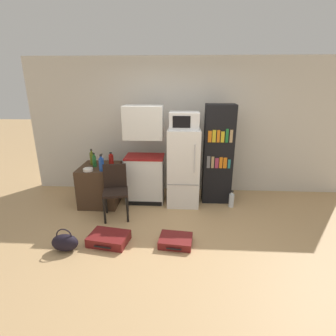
{
  "coord_description": "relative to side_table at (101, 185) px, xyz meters",
  "views": [
    {
      "loc": [
        0.07,
        -3.22,
        2.2
      ],
      "look_at": [
        -0.16,
        0.85,
        0.84
      ],
      "focal_mm": 28.0,
      "sensor_mm": 36.0,
      "label": 1
    }
  ],
  "objects": [
    {
      "name": "microwave",
      "position": [
        1.53,
        0.08,
        1.19
      ],
      "size": [
        0.51,
        0.37,
        0.29
      ],
      "color": "silver",
      "rests_on": "refrigerator"
    },
    {
      "name": "bottle_clear_short",
      "position": [
        0.03,
        0.05,
        0.42
      ],
      "size": [
        0.09,
        0.09,
        0.15
      ],
      "color": "silver",
      "rests_on": "side_table"
    },
    {
      "name": "bottle_green_tall",
      "position": [
        -0.07,
        -0.03,
        0.47
      ],
      "size": [
        0.07,
        0.07,
        0.26
      ],
      "color": "#1E6028",
      "rests_on": "side_table"
    },
    {
      "name": "water_bottle_front",
      "position": [
        2.42,
        -0.06,
        -0.23
      ],
      "size": [
        0.09,
        0.09,
        0.32
      ],
      "color": "silver",
      "rests_on": "ground_plane"
    },
    {
      "name": "bottle_blue_soda",
      "position": [
        0.13,
        -0.24,
        0.48
      ],
      "size": [
        0.09,
        0.09,
        0.29
      ],
      "color": "#1E47A3",
      "rests_on": "side_table"
    },
    {
      "name": "ground_plane",
      "position": [
        1.44,
        -1.23,
        -0.36
      ],
      "size": [
        24.0,
        24.0,
        0.0
      ],
      "primitive_type": "plane",
      "color": "tan"
    },
    {
      "name": "suitcase_small_flat",
      "position": [
        0.49,
        -1.29,
        -0.29
      ],
      "size": [
        0.59,
        0.47,
        0.13
      ],
      "rotation": [
        0.0,
        0.0,
        -0.17
      ],
      "color": "maroon",
      "rests_on": "ground_plane"
    },
    {
      "name": "wall_back",
      "position": [
        1.64,
        0.77,
        0.96
      ],
      "size": [
        6.4,
        0.1,
        2.64
      ],
      "color": "beige",
      "rests_on": "ground_plane"
    },
    {
      "name": "bottle_olive_oil",
      "position": [
        -0.15,
        0.09,
        0.48
      ],
      "size": [
        0.07,
        0.07,
        0.3
      ],
      "color": "#566619",
      "rests_on": "side_table"
    },
    {
      "name": "bookshelf",
      "position": [
        2.17,
        0.21,
        0.55
      ],
      "size": [
        0.53,
        0.33,
        1.82
      ],
      "color": "black",
      "rests_on": "ground_plane"
    },
    {
      "name": "bottle_milk_white",
      "position": [
        0.01,
        0.16,
        0.44
      ],
      "size": [
        0.07,
        0.07,
        0.19
      ],
      "color": "white",
      "rests_on": "side_table"
    },
    {
      "name": "bowl",
      "position": [
        -0.11,
        -0.26,
        0.38
      ],
      "size": [
        0.17,
        0.17,
        0.05
      ],
      "color": "silver",
      "rests_on": "side_table"
    },
    {
      "name": "handbag",
      "position": [
        -0.06,
        -1.5,
        -0.24
      ],
      "size": [
        0.36,
        0.2,
        0.33
      ],
      "color": "black",
      "rests_on": "ground_plane"
    },
    {
      "name": "chair",
      "position": [
        0.41,
        -0.47,
        0.17
      ],
      "size": [
        0.47,
        0.48,
        0.89
      ],
      "rotation": [
        0.0,
        0.0,
        0.21
      ],
      "color": "black",
      "rests_on": "ground_plane"
    },
    {
      "name": "bottle_ketchup_red",
      "position": [
        0.18,
        0.18,
        0.45
      ],
      "size": [
        0.09,
        0.09,
        0.22
      ],
      "color": "#AD1914",
      "rests_on": "side_table"
    },
    {
      "name": "refrigerator",
      "position": [
        1.53,
        0.08,
        0.34
      ],
      "size": [
        0.57,
        0.61,
        1.41
      ],
      "color": "white",
      "rests_on": "ground_plane"
    },
    {
      "name": "kitchen_hutch",
      "position": [
        0.82,
        0.14,
        0.46
      ],
      "size": [
        0.7,
        0.48,
        1.8
      ],
      "color": "silver",
      "rests_on": "ground_plane"
    },
    {
      "name": "suitcase_large_flat",
      "position": [
        1.44,
        -1.27,
        -0.3
      ],
      "size": [
        0.49,
        0.42,
        0.11
      ],
      "rotation": [
        0.0,
        0.0,
        -0.1
      ],
      "color": "maroon",
      "rests_on": "ground_plane"
    },
    {
      "name": "side_table",
      "position": [
        0.0,
        0.0,
        0.0
      ],
      "size": [
        0.68,
        0.74,
        0.72
      ],
      "color": "#422D1E",
      "rests_on": "ground_plane"
    }
  ]
}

